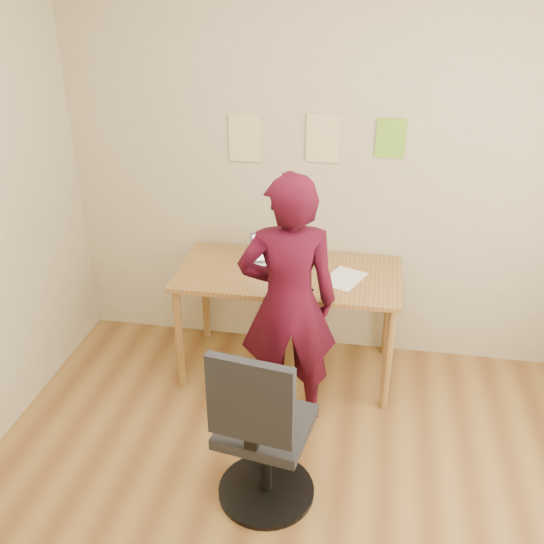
% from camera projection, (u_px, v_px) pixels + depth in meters
% --- Properties ---
extents(room, '(3.58, 3.58, 2.78)m').
position_uv_depth(room, '(292.00, 295.00, 2.29)').
color(room, brown).
rests_on(room, ground).
extents(desk, '(1.40, 0.70, 0.74)m').
position_uv_depth(desk, '(289.00, 284.00, 3.85)').
color(desk, olive).
rests_on(desk, ground).
extents(laptop, '(0.37, 0.35, 0.21)m').
position_uv_depth(laptop, '(275.00, 260.00, 3.85)').
color(laptop, '#ACABB3').
rests_on(laptop, desk).
extents(paper_sheet, '(0.30, 0.34, 0.00)m').
position_uv_depth(paper_sheet, '(344.00, 278.00, 3.73)').
color(paper_sheet, white).
rests_on(paper_sheet, desk).
extents(phone, '(0.12, 0.14, 0.01)m').
position_uv_depth(phone, '(304.00, 287.00, 3.62)').
color(phone, black).
rests_on(phone, desk).
extents(wall_note_left, '(0.21, 0.00, 0.30)m').
position_uv_depth(wall_note_left, '(245.00, 138.00, 3.84)').
color(wall_note_left, '#E9CB8B').
rests_on(wall_note_left, room).
extents(wall_note_mid, '(0.21, 0.00, 0.30)m').
position_uv_depth(wall_note_mid, '(323.00, 139.00, 3.76)').
color(wall_note_mid, '#E9CB8B').
rests_on(wall_note_mid, room).
extents(wall_note_right, '(0.18, 0.00, 0.24)m').
position_uv_depth(wall_note_right, '(391.00, 138.00, 3.68)').
color(wall_note_right, '#78B829').
rests_on(wall_note_right, room).
extents(office_chair, '(0.50, 0.51, 0.96)m').
position_uv_depth(office_chair, '(262.00, 440.00, 2.93)').
color(office_chair, black).
rests_on(office_chair, ground).
extents(person, '(0.63, 0.48, 1.54)m').
position_uv_depth(person, '(288.00, 304.00, 3.39)').
color(person, '#3C0817').
rests_on(person, ground).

